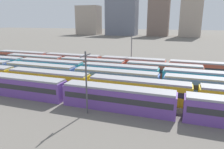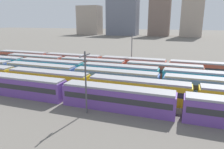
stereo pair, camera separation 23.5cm
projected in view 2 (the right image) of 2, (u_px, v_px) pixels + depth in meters
name	position (u px, v px, depth m)	size (l,w,h in m)	color
ground_plane	(11.00, 73.00, 55.87)	(600.00, 600.00, 0.00)	#666059
train_track_0	(65.00, 91.00, 35.51)	(74.70, 3.06, 3.75)	#6B429E
train_track_1	(195.00, 96.00, 33.49)	(112.50, 3.06, 3.75)	yellow
train_track_2	(76.00, 75.00, 46.20)	(74.70, 3.06, 3.75)	#4C70BC
train_track_3	(120.00, 73.00, 48.14)	(93.60, 3.06, 3.75)	teal
train_track_4	(92.00, 66.00, 55.90)	(55.80, 3.06, 3.75)	#BC4C38
train_track_5	(168.00, 67.00, 54.42)	(112.50, 3.06, 3.75)	#BC4C38
catenary_pole_0	(86.00, 80.00, 30.21)	(0.24, 3.20, 9.53)	#4C4C51
catenary_pole_1	(132.00, 50.00, 59.48)	(0.24, 3.20, 10.01)	#4C4C51
distant_building_0	(90.00, 20.00, 208.24)	(22.46, 15.73, 28.08)	#A89989
distant_building_1	(123.00, 16.00, 196.17)	(28.96, 16.07, 35.34)	slate
distant_building_2	(160.00, 15.00, 184.85)	(18.47, 12.93, 37.39)	#7A665B
distant_building_3	(192.00, 10.00, 175.24)	(17.97, 13.27, 44.57)	#A89989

